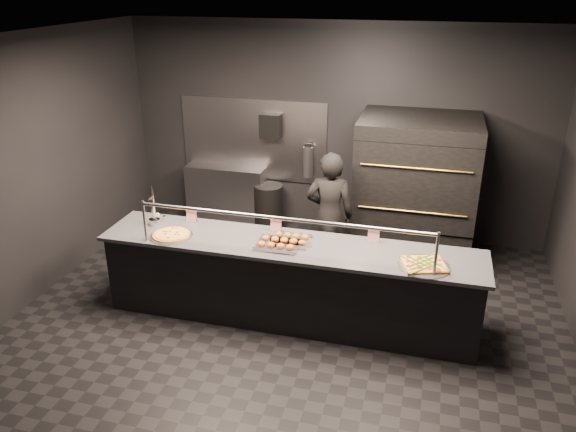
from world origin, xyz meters
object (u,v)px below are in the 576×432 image
object	(u,v)px
prep_shelf	(226,195)
worker	(329,215)
fire_extinguisher	(308,162)
slider_tray_a	(278,244)
pizza_oven	(415,189)
square_pizza	(424,265)
service_counter	(289,281)
beer_tap	(154,213)
round_pizza	(171,235)
slider_tray_b	(290,239)
towel_dispenser	(271,126)
trash_bin	(269,208)

from	to	relation	value
prep_shelf	worker	world-z (taller)	worker
fire_extinguisher	slider_tray_a	bearing A→B (deg)	-84.26
pizza_oven	square_pizza	bearing A→B (deg)	-84.43
service_counter	slider_tray_a	distance (m)	0.50
pizza_oven	worker	bearing A→B (deg)	-141.45
beer_tap	worker	size ratio (longest dim) A/B	0.30
pizza_oven	beer_tap	bearing A→B (deg)	-147.03
round_pizza	prep_shelf	bearing A→B (deg)	97.31
round_pizza	slider_tray_b	bearing A→B (deg)	8.93
towel_dispenser	round_pizza	bearing A→B (deg)	-98.58
service_counter	trash_bin	distance (m)	2.40
fire_extinguisher	trash_bin	size ratio (longest dim) A/B	0.72
towel_dispenser	service_counter	bearing A→B (deg)	-69.37
fire_extinguisher	slider_tray_a	xyz separation A→B (m)	(0.25, -2.48, -0.11)
pizza_oven	towel_dispenser	xyz separation A→B (m)	(-2.10, 0.49, 0.58)
pizza_oven	square_pizza	distance (m)	2.06
service_counter	towel_dispenser	world-z (taller)	towel_dispenser
fire_extinguisher	service_counter	bearing A→B (deg)	-81.70
round_pizza	fire_extinguisher	bearing A→B (deg)	69.90
slider_tray_a	square_pizza	world-z (taller)	slider_tray_a
slider_tray_b	worker	world-z (taller)	worker
beer_tap	square_pizza	size ratio (longest dim) A/B	0.95
towel_dispenser	fire_extinguisher	world-z (taller)	towel_dispenser
pizza_oven	fire_extinguisher	size ratio (longest dim) A/B	3.78
towel_dispenser	round_pizza	size ratio (longest dim) A/B	0.75
pizza_oven	trash_bin	xyz separation A→B (m)	(-2.10, 0.32, -0.61)
service_counter	pizza_oven	xyz separation A→B (m)	(1.20, 1.90, 0.50)
slider_tray_b	square_pizza	bearing A→B (deg)	-8.19
towel_dispenser	slider_tray_a	xyz separation A→B (m)	(0.80, -2.47, -0.60)
fire_extinguisher	slider_tray_b	world-z (taller)	fire_extinguisher
slider_tray_b	trash_bin	size ratio (longest dim) A/B	0.72
towel_dispenser	worker	distance (m)	1.85
beer_tap	worker	world-z (taller)	worker
trash_bin	slider_tray_b	bearing A→B (deg)	-67.46
prep_shelf	square_pizza	distance (m)	3.92
pizza_oven	prep_shelf	size ratio (longest dim) A/B	1.59
prep_shelf	slider_tray_a	world-z (taller)	slider_tray_a
fire_extinguisher	prep_shelf	bearing A→B (deg)	-176.34
towel_dispenser	slider_tray_b	xyz separation A→B (m)	(0.90, -2.34, -0.60)
pizza_oven	square_pizza	xyz separation A→B (m)	(0.20, -2.05, -0.03)
fire_extinguisher	slider_tray_b	bearing A→B (deg)	-81.53
pizza_oven	fire_extinguisher	distance (m)	1.63
slider_tray_a	square_pizza	size ratio (longest dim) A/B	0.92
beer_tap	round_pizza	distance (m)	0.41
slider_tray_b	prep_shelf	bearing A→B (deg)	125.19
slider_tray_b	service_counter	bearing A→B (deg)	-89.74
pizza_oven	worker	world-z (taller)	pizza_oven
beer_tap	prep_shelf	bearing A→B (deg)	90.00
service_counter	fire_extinguisher	size ratio (longest dim) A/B	8.12
prep_shelf	worker	xyz separation A→B (m)	(1.82, -1.20, 0.36)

